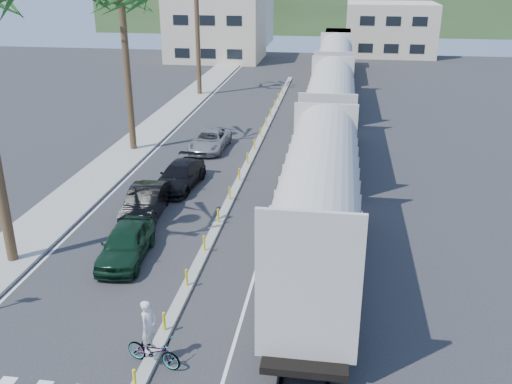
% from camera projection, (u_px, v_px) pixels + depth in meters
% --- Properties ---
extents(ground, '(140.00, 140.00, 0.00)m').
position_uv_depth(ground, '(147.00, 371.00, 18.08)').
color(ground, '#28282B').
rests_on(ground, ground).
extents(sidewalk, '(3.00, 90.00, 0.15)m').
position_uv_depth(sidewalk, '(145.00, 137.00, 42.15)').
color(sidewalk, gray).
rests_on(sidewalk, ground).
extents(rails, '(1.56, 100.00, 0.06)m').
position_uv_depth(rails, '(330.00, 134.00, 43.09)').
color(rails, black).
rests_on(rails, ground).
extents(median, '(0.45, 60.00, 0.85)m').
position_uv_depth(median, '(247.00, 164.00, 36.37)').
color(median, gray).
rests_on(median, ground).
extents(lane_markings, '(9.42, 90.00, 0.01)m').
position_uv_depth(lane_markings, '(229.00, 142.00, 41.32)').
color(lane_markings, silver).
rests_on(lane_markings, ground).
extents(freight_train, '(3.00, 60.94, 5.85)m').
position_uv_depth(freight_train, '(331.00, 99.00, 41.24)').
color(freight_train, beige).
rests_on(freight_train, ground).
extents(buildings, '(38.00, 27.00, 10.00)m').
position_uv_depth(buildings, '(261.00, 20.00, 83.08)').
color(buildings, beige).
rests_on(buildings, ground).
extents(car_lead, '(2.53, 4.79, 1.53)m').
position_uv_depth(car_lead, '(126.00, 243.00, 24.64)').
color(car_lead, black).
rests_on(car_lead, ground).
extents(car_second, '(2.19, 4.82, 1.52)m').
position_uv_depth(car_second, '(146.00, 202.00, 28.93)').
color(car_second, black).
rests_on(car_second, ground).
extents(car_third, '(2.81, 5.24, 1.42)m').
position_uv_depth(car_third, '(180.00, 176.00, 32.66)').
color(car_third, black).
rests_on(car_third, ground).
extents(car_rear, '(2.50, 4.94, 1.34)m').
position_uv_depth(car_rear, '(210.00, 140.00, 39.31)').
color(car_rear, '#9A9C9E').
rests_on(car_rear, ground).
extents(cyclist, '(1.70, 2.31, 2.34)m').
position_uv_depth(cyclist, '(152.00, 345.00, 18.14)').
color(cyclist, '#9EA0A5').
rests_on(cyclist, ground).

